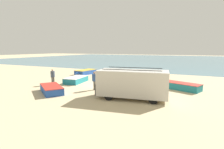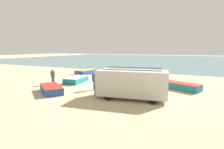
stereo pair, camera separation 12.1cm
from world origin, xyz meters
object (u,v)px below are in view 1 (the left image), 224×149
at_px(fishing_rowboat_5, 110,77).
at_px(fisherman_1, 94,79).
at_px(parked_van, 132,83).
at_px(fishing_rowboat_0, 85,72).
at_px(fishing_rowboat_2, 51,89).
at_px(fisherman_0, 53,75).
at_px(fishing_rowboat_3, 156,77).
at_px(fishing_rowboat_4, 177,85).
at_px(fishing_rowboat_1, 77,79).

bearing_deg(fishing_rowboat_5, fisherman_1, 16.03).
xyz_separation_m(parked_van, fishing_rowboat_0, (-10.75, 9.58, -0.90)).
distance_m(fishing_rowboat_2, fisherman_0, 3.57).
xyz_separation_m(fishing_rowboat_3, fishing_rowboat_4, (2.89, -4.59, 0.06)).
height_order(parked_van, fishing_rowboat_2, parked_van).
bearing_deg(parked_van, fishing_rowboat_3, -98.69).
xyz_separation_m(parked_van, fishing_rowboat_3, (-0.04, 9.67, -0.97)).
bearing_deg(fishing_rowboat_0, fishing_rowboat_4, 78.80).
height_order(fishing_rowboat_1, fishing_rowboat_3, fishing_rowboat_1).
bearing_deg(fishing_rowboat_5, fishing_rowboat_3, 120.99).
xyz_separation_m(fishing_rowboat_1, fishing_rowboat_2, (0.79, -4.83, -0.01)).
xyz_separation_m(parked_van, fishing_rowboat_5, (-5.28, 7.12, -0.98)).
bearing_deg(fisherman_1, fishing_rowboat_1, 97.83).
height_order(fishing_rowboat_1, fishing_rowboat_2, fishing_rowboat_1).
bearing_deg(fisherman_0, fishing_rowboat_1, 92.24).
bearing_deg(fishing_rowboat_3, fishing_rowboat_4, 175.67).
height_order(fishing_rowboat_1, fisherman_1, fisherman_1).
relative_size(parked_van, fishing_rowboat_3, 1.36).
distance_m(fisherman_0, fisherman_1, 5.33).
bearing_deg(fishing_rowboat_1, fishing_rowboat_2, -178.32).
distance_m(fishing_rowboat_1, fisherman_0, 2.74).
xyz_separation_m(fishing_rowboat_2, fishing_rowboat_4, (10.03, 6.23, 0.02)).
bearing_deg(fisherman_0, fishing_rowboat_2, -12.07).
height_order(fishing_rowboat_4, fishing_rowboat_5, fishing_rowboat_4).
bearing_deg(parked_van, fishing_rowboat_5, -62.37).
relative_size(fishing_rowboat_3, fishing_rowboat_5, 1.04).
bearing_deg(fisherman_1, fisherman_0, 127.63).
relative_size(fishing_rowboat_1, fisherman_0, 2.34).
height_order(fishing_rowboat_0, fishing_rowboat_5, fishing_rowboat_0).
relative_size(fishing_rowboat_0, fishing_rowboat_4, 0.87).
distance_m(fishing_rowboat_3, fisherman_0, 12.51).
bearing_deg(parked_van, fisherman_1, -26.31).
relative_size(fishing_rowboat_5, fisherman_1, 2.31).
xyz_separation_m(parked_van, fisherman_0, (-9.47, 1.49, -0.22)).
bearing_deg(fisherman_0, fishing_rowboat_5, 90.30).
height_order(fishing_rowboat_1, fishing_rowboat_4, fishing_rowboat_4).
height_order(fishing_rowboat_0, fishing_rowboat_4, fishing_rowboat_0).
bearing_deg(fishing_rowboat_0, fishing_rowboat_1, 32.36).
relative_size(fishing_rowboat_1, fishing_rowboat_5, 0.99).
distance_m(fishing_rowboat_0, fishing_rowboat_5, 6.00).
bearing_deg(fishing_rowboat_4, fisherman_1, 49.96).
relative_size(fishing_rowboat_3, fisherman_1, 2.39).
bearing_deg(fishing_rowboat_1, fishing_rowboat_4, -90.13).
bearing_deg(fishing_rowboat_1, parked_van, -122.29).
relative_size(fishing_rowboat_3, fisherman_0, 2.45).
bearing_deg(fishing_rowboat_2, fishing_rowboat_1, -45.06).
distance_m(parked_van, fishing_rowboat_2, 7.33).
bearing_deg(fishing_rowboat_3, fisherman_1, 117.34).
bearing_deg(fishing_rowboat_1, fishing_rowboat_0, 17.69).
distance_m(fishing_rowboat_2, fishing_rowboat_5, 8.49).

